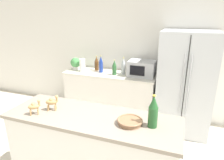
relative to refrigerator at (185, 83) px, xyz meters
The scene contains 15 objects.
wall_back 1.02m from the refrigerator, 154.32° to the left, with size 8.00×0.06×2.55m.
back_counter 1.43m from the refrigerator, behind, with size 1.78×0.63×0.89m.
refrigerator is the anchor object (origin of this frame).
bar_counter 2.04m from the refrigerator, 115.45° to the right, with size 1.74×0.59×1.01m.
potted_plant 2.11m from the refrigerator, behind, with size 0.20×0.20×0.25m.
paper_towel_roll 1.93m from the refrigerator, behind, with size 0.11×0.11×0.25m.
microwave 0.78m from the refrigerator, behind, with size 0.48×0.37×0.28m.
back_bottle_0 1.12m from the refrigerator, behind, with size 0.08×0.08×0.32m.
back_bottle_1 1.56m from the refrigerator, behind, with size 0.08×0.08×0.33m.
back_bottle_2 1.26m from the refrigerator, behind, with size 0.08×0.08×0.28m.
back_bottle_3 1.70m from the refrigerator, behind, with size 0.08×0.08×0.29m.
wine_bottle 1.84m from the refrigerator, 98.40° to the right, with size 0.09×0.09×0.30m.
fruit_bowl 1.89m from the refrigerator, 104.34° to the right, with size 0.24×0.24×0.05m.
camel_figurine 2.43m from the refrigerator, 125.50° to the right, with size 0.12×0.11×0.16m.
camel_figurine_second 2.26m from the refrigerator, 125.31° to the right, with size 0.13×0.10×0.17m.
Camera 1 is at (0.77, -1.06, 1.97)m, focal length 32.00 mm.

